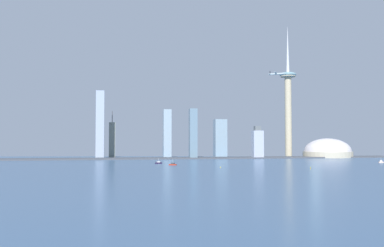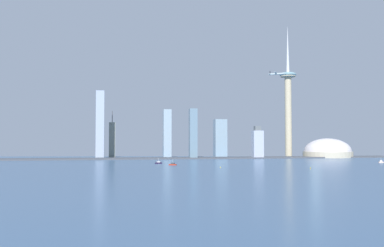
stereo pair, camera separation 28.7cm
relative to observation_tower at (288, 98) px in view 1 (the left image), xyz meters
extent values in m
plane|color=#3E5F86|center=(-193.23, -462.18, -132.29)|extent=(6000.00, 6000.00, 0.00)
cube|color=#484D55|center=(-193.23, -40.53, -131.04)|extent=(815.26, 56.50, 2.50)
cylinder|color=#C3B490|center=(0.00, 0.00, -40.06)|extent=(14.84, 14.84, 184.46)
ellipsoid|color=#77A3AD|center=(0.00, 0.00, 52.17)|extent=(37.69, 37.69, 11.48)
torus|color=#C3B490|center=(0.00, 0.00, 48.15)|extent=(34.33, 34.33, 2.30)
cone|color=silver|center=(0.00, 0.00, 110.86)|extent=(7.42, 7.42, 105.90)
cylinder|color=beige|center=(80.86, -24.46, -125.96)|extent=(106.58, 106.58, 12.67)
ellipsoid|color=silver|center=(80.86, -24.46, -119.62)|extent=(101.25, 101.25, 57.83)
cube|color=#9AB7BF|center=(84.26, 46.47, -44.90)|extent=(23.01, 15.68, 174.78)
cube|color=#546357|center=(84.26, 46.47, 47.62)|extent=(13.80, 9.41, 10.25)
cube|color=#9EAEC7|center=(-410.97, -3.09, -62.94)|extent=(16.70, 16.14, 138.70)
cube|color=slate|center=(-224.45, -40.66, -81.36)|extent=(15.46, 15.59, 101.86)
cube|color=#839DAE|center=(-146.21, 41.50, -89.99)|extent=(27.20, 23.82, 84.60)
cube|color=slate|center=(-386.21, 68.75, -93.79)|extent=(13.91, 25.46, 77.00)
cylinder|color=#4C4C51|center=(-386.21, 68.75, -42.59)|extent=(1.60, 1.60, 25.39)
cube|color=#92AABB|center=(-270.18, 17.28, -80.47)|extent=(16.92, 17.94, 103.65)
cube|color=#ACB5CB|center=(-90.86, -52.12, -103.70)|extent=(21.32, 17.79, 57.18)
cube|color=slate|center=(-90.86, -52.12, -70.20)|extent=(12.79, 10.67, 9.82)
cube|color=#211434|center=(-314.01, -212.40, -131.42)|extent=(11.41, 7.50, 1.75)
cube|color=silver|center=(-314.01, -212.40, -129.53)|extent=(5.39, 4.32, 2.02)
cylinder|color=silver|center=(-314.01, -212.40, -125.73)|extent=(0.24, 0.24, 5.57)
cube|color=#B8301B|center=(-297.56, -258.59, -131.55)|extent=(11.80, 9.81, 1.47)
cube|color=#2D383F|center=(-297.56, -258.59, -129.75)|extent=(5.77, 5.16, 2.13)
cylinder|color=silver|center=(-297.56, -258.59, -126.05)|extent=(0.24, 0.24, 5.27)
cube|color=beige|center=(51.26, -256.86, -131.36)|extent=(8.13, 3.41, 1.87)
cube|color=silver|center=(51.26, -256.86, -129.20)|extent=(3.66, 2.10, 2.45)
cylinder|color=silver|center=(51.26, -256.86, -125.46)|extent=(0.24, 0.24, 5.04)
cone|color=yellow|center=(-243.44, -333.69, -131.43)|extent=(1.41, 1.41, 1.73)
cone|color=yellow|center=(-134.13, -377.73, -131.06)|extent=(1.23, 1.23, 2.45)
cylinder|color=#A6BCC0|center=(-70.06, -104.98, 35.60)|extent=(26.40, 18.42, 3.36)
sphere|color=#A6BCC0|center=(-57.76, -112.76, 35.60)|extent=(3.36, 3.36, 3.36)
cube|color=#A6BCC0|center=(-70.06, -104.98, 37.11)|extent=(18.73, 26.81, 0.50)
cube|color=#A6BCC0|center=(-80.39, -98.43, 36.10)|extent=(7.58, 10.03, 0.40)
cube|color=#2D333D|center=(-80.39, -98.43, 39.78)|extent=(2.32, 1.72, 5.00)
camera|label=1|loc=(-390.15, -897.10, -95.42)|focal=40.11mm
camera|label=2|loc=(-389.87, -897.15, -95.42)|focal=40.11mm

